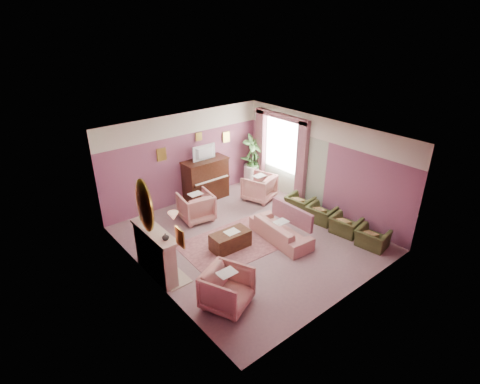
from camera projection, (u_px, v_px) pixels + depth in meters
floor at (249, 239)px, 9.90m from camera, size 5.50×6.00×0.01m
ceiling at (250, 137)px, 8.70m from camera, size 5.50×6.00×0.01m
wall_back at (185, 158)px, 11.39m from camera, size 5.50×0.02×2.80m
wall_front at (351, 242)px, 7.21m from camera, size 5.50×0.02×2.80m
wall_left at (149, 227)px, 7.72m from camera, size 0.02×6.00×2.80m
wall_right at (321, 165)px, 10.88m from camera, size 0.02×6.00×2.80m
picture_rail_band at (183, 124)px, 10.92m from camera, size 5.50×0.01×0.65m
stripe_panel at (288, 163)px, 11.92m from camera, size 0.01×3.00×2.15m
fireplace_surround at (155, 254)px, 8.32m from camera, size 0.30×1.40×1.10m
fireplace_inset at (160, 258)px, 8.44m from camera, size 0.18×0.72×0.68m
fire_ember at (162, 264)px, 8.54m from camera, size 0.06×0.54×0.10m
mantel_shelf at (154, 232)px, 8.09m from camera, size 0.40×1.55×0.07m
hearth at (165, 270)px, 8.67m from camera, size 0.55×1.50×0.02m
mirror_frame at (145, 206)px, 7.72m from camera, size 0.04×0.72×1.20m
mirror_glass at (146, 205)px, 7.73m from camera, size 0.01×0.60×1.06m
sconce_shade at (173, 216)px, 6.95m from camera, size 0.20×0.20×0.16m
piano at (206, 180)px, 11.78m from camera, size 1.40×0.60×1.30m
piano_keyshelf at (212, 181)px, 11.50m from camera, size 1.30×0.12×0.06m
piano_keys at (212, 180)px, 11.49m from camera, size 1.20×0.08×0.02m
piano_top at (205, 160)px, 11.49m from camera, size 1.45×0.65×0.04m
television at (205, 152)px, 11.33m from camera, size 0.80×0.12×0.48m
print_back_left at (162, 155)px, 10.77m from camera, size 0.30×0.03×0.38m
print_back_right at (226, 137)px, 12.09m from camera, size 0.26×0.03×0.34m
print_back_mid at (199, 137)px, 11.39m from camera, size 0.22×0.03×0.26m
print_left_wall at (180, 237)px, 6.77m from camera, size 0.03×0.28×0.36m
window_blind at (282, 143)px, 11.80m from camera, size 0.03×1.40×1.80m
curtain_left at (302, 163)px, 11.29m from camera, size 0.16×0.34×2.60m
curtain_right at (260, 148)px, 12.57m from camera, size 0.16×0.34×2.60m
pelmet at (282, 116)px, 11.38m from camera, size 0.16×2.20×0.16m
mantel_plant at (142, 215)px, 8.41m from camera, size 0.16×0.16×0.28m
mantel_vase at (165, 237)px, 7.70m from camera, size 0.16×0.16×0.16m
area_rug at (232, 244)px, 9.65m from camera, size 2.58×1.91×0.01m
coffee_table at (230, 240)px, 9.42m from camera, size 1.02×0.55×0.45m
table_paper at (232, 232)px, 9.35m from camera, size 0.35×0.28×0.01m
sofa at (281, 227)px, 9.72m from camera, size 0.61×1.84×0.75m
sofa_throw at (292, 215)px, 9.85m from camera, size 0.09×1.40×0.51m
floral_armchair_left at (196, 205)px, 10.65m from camera, size 0.88×0.88×0.91m
floral_armchair_right at (259, 186)px, 11.83m from camera, size 0.88×0.88×0.91m
floral_armchair_front at (227, 287)px, 7.45m from camera, size 0.88×0.88×0.91m
olive_chair_a at (373, 236)px, 9.42m from camera, size 0.53×0.76×0.66m
olive_chair_b at (346, 223)px, 9.99m from camera, size 0.53×0.76×0.66m
olive_chair_c at (321, 212)px, 10.57m from camera, size 0.53×0.76×0.66m
olive_chair_d at (300, 202)px, 11.14m from camera, size 0.53×0.76×0.66m
side_table at (251, 175)px, 12.95m from camera, size 0.52×0.52×0.70m
side_plant_big at (251, 160)px, 12.73m from camera, size 0.30×0.30×0.34m
side_plant_small at (256, 161)px, 12.74m from camera, size 0.16×0.16×0.28m
palm_pot at (252, 180)px, 13.00m from camera, size 0.34×0.34×0.34m
palm_plant at (253, 156)px, 12.61m from camera, size 0.76×0.76×1.44m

